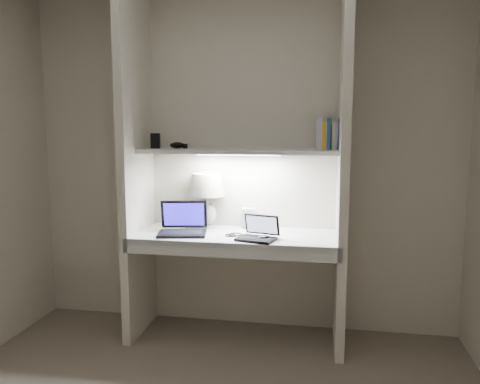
% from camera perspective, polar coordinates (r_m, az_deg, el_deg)
% --- Properties ---
extents(back_wall, '(3.20, 0.01, 2.50)m').
position_cam_1_polar(back_wall, '(3.52, 0.29, 3.51)').
color(back_wall, beige).
rests_on(back_wall, floor).
extents(alcove_panel_left, '(0.06, 0.55, 2.50)m').
position_cam_1_polar(alcove_panel_left, '(3.46, -12.52, 3.24)').
color(alcove_panel_left, beige).
rests_on(alcove_panel_left, floor).
extents(alcove_panel_right, '(0.06, 0.55, 2.50)m').
position_cam_1_polar(alcove_panel_right, '(3.20, 12.47, 2.89)').
color(alcove_panel_right, beige).
rests_on(alcove_panel_right, floor).
extents(desk, '(1.40, 0.55, 0.04)m').
position_cam_1_polar(desk, '(3.33, -0.50, -5.46)').
color(desk, white).
rests_on(desk, alcove_panel_left).
extents(desk_apron, '(1.46, 0.03, 0.10)m').
position_cam_1_polar(desk_apron, '(3.09, -1.37, -7.10)').
color(desk_apron, silver).
rests_on(desk_apron, desk).
extents(shelf, '(1.40, 0.36, 0.03)m').
position_cam_1_polar(shelf, '(3.34, -0.22, 4.99)').
color(shelf, silver).
rests_on(shelf, back_wall).
extents(strip_light, '(0.60, 0.04, 0.02)m').
position_cam_1_polar(strip_light, '(3.34, -0.22, 4.61)').
color(strip_light, white).
rests_on(strip_light, shelf).
extents(table_lamp, '(0.28, 0.28, 0.41)m').
position_cam_1_polar(table_lamp, '(3.50, -4.08, 0.13)').
color(table_lamp, white).
rests_on(table_lamp, desk).
extents(laptop_main, '(0.38, 0.34, 0.22)m').
position_cam_1_polar(laptop_main, '(3.36, -6.98, -4.14)').
color(laptop_main, black).
rests_on(laptop_main, desk).
extents(laptop_netbook, '(0.29, 0.27, 0.16)m').
position_cam_1_polar(laptop_netbook, '(3.16, 2.24, -5.10)').
color(laptop_netbook, black).
rests_on(laptop_netbook, desk).
extents(speaker, '(0.12, 0.09, 0.15)m').
position_cam_1_polar(speaker, '(3.51, 1.09, -3.18)').
color(speaker, silver).
rests_on(speaker, desk).
extents(mouse, '(0.11, 0.09, 0.04)m').
position_cam_1_polar(mouse, '(3.14, 2.97, -5.60)').
color(mouse, black).
rests_on(mouse, desk).
extents(cable_coil, '(0.13, 0.13, 0.01)m').
position_cam_1_polar(cable_coil, '(3.28, -0.57, -5.20)').
color(cable_coil, black).
rests_on(cable_coil, desk).
extents(sticky_note, '(0.08, 0.08, 0.00)m').
position_cam_1_polar(sticky_note, '(3.53, -9.82, -4.46)').
color(sticky_note, yellow).
rests_on(sticky_note, desk).
extents(book_row, '(0.20, 0.14, 0.22)m').
position_cam_1_polar(book_row, '(3.35, 11.02, 6.86)').
color(book_row, silver).
rests_on(book_row, shelf).
extents(shelf_box, '(0.07, 0.06, 0.11)m').
position_cam_1_polar(shelf_box, '(3.50, -10.28, 6.16)').
color(shelf_box, black).
rests_on(shelf_box, shelf).
extents(shelf_gadget, '(0.12, 0.10, 0.05)m').
position_cam_1_polar(shelf_gadget, '(3.46, -7.64, 5.68)').
color(shelf_gadget, black).
rests_on(shelf_gadget, shelf).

